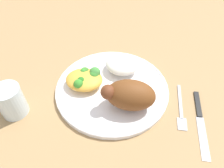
{
  "coord_description": "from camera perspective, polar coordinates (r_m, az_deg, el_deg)",
  "views": [
    {
      "loc": [
        -0.05,
        0.38,
        0.43
      ],
      "look_at": [
        0.0,
        0.0,
        0.02
      ],
      "focal_mm": 34.07,
      "sensor_mm": 36.0,
      "label": 1
    }
  ],
  "objects": [
    {
      "name": "ground_plane",
      "position": [
        0.57,
        0.0,
        -1.67
      ],
      "size": [
        2.0,
        2.0,
        0.0
      ],
      "primitive_type": "plane",
      "color": "#9F7C50"
    },
    {
      "name": "plate",
      "position": [
        0.57,
        0.0,
        -1.16
      ],
      "size": [
        0.3,
        0.3,
        0.01
      ],
      "color": "white",
      "rests_on": "ground_plane"
    },
    {
      "name": "roasted_chicken",
      "position": [
        0.5,
        4.64,
        -2.92
      ],
      "size": [
        0.13,
        0.07,
        0.07
      ],
      "color": "brown",
      "rests_on": "plate"
    },
    {
      "name": "rice_pile",
      "position": [
        0.6,
        2.78,
        5.38
      ],
      "size": [
        0.09,
        0.09,
        0.04
      ],
      "primitive_type": "ellipsoid",
      "color": "white",
      "rests_on": "plate"
    },
    {
      "name": "mac_cheese_with_broccoli",
      "position": [
        0.56,
        -7.19,
        1.51
      ],
      "size": [
        0.1,
        0.08,
        0.04
      ],
      "color": "gold",
      "rests_on": "plate"
    },
    {
      "name": "fork",
      "position": [
        0.56,
        18.0,
        -6.26
      ],
      "size": [
        0.02,
        0.14,
        0.01
      ],
      "color": "#B2B2B7",
      "rests_on": "ground_plane"
    },
    {
      "name": "knife",
      "position": [
        0.56,
        22.52,
        -8.0
      ],
      "size": [
        0.02,
        0.19,
        0.01
      ],
      "color": "black",
      "rests_on": "ground_plane"
    },
    {
      "name": "water_glass",
      "position": [
        0.55,
        -25.51,
        -4.15
      ],
      "size": [
        0.06,
        0.06,
        0.08
      ],
      "primitive_type": "cylinder",
      "color": "silver",
      "rests_on": "ground_plane"
    }
  ]
}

